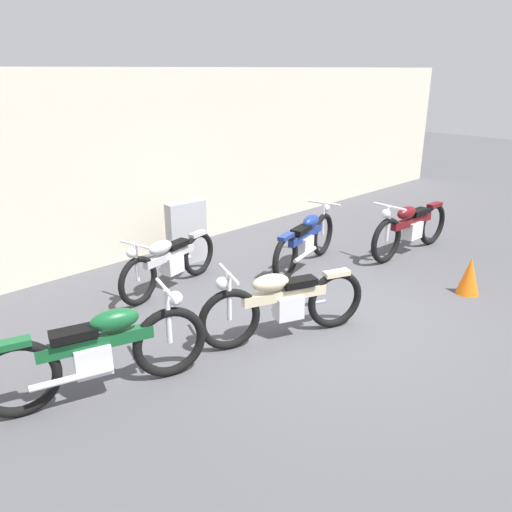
{
  "coord_description": "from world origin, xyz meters",
  "views": [
    {
      "loc": [
        -4.78,
        -3.6,
        3.05
      ],
      "look_at": [
        -0.1,
        1.25,
        0.55
      ],
      "focal_mm": 35.46,
      "sensor_mm": 36.0,
      "label": 1
    }
  ],
  "objects_px": {
    "motorcycle_silver": "(169,262)",
    "motorcycle_blue": "(306,240)",
    "stone_marker": "(187,233)",
    "traffic_cone": "(469,276)",
    "motorcycle_cream": "(283,303)",
    "motorcycle_maroon": "(410,227)",
    "helmet": "(301,233)",
    "motorcycle_green": "(99,351)"
  },
  "relations": [
    {
      "from": "stone_marker",
      "to": "motorcycle_silver",
      "type": "distance_m",
      "value": 1.1
    },
    {
      "from": "traffic_cone",
      "to": "motorcycle_green",
      "type": "height_order",
      "value": "motorcycle_green"
    },
    {
      "from": "motorcycle_cream",
      "to": "motorcycle_silver",
      "type": "height_order",
      "value": "motorcycle_cream"
    },
    {
      "from": "motorcycle_silver",
      "to": "motorcycle_blue",
      "type": "bearing_deg",
      "value": 146.53
    },
    {
      "from": "motorcycle_blue",
      "to": "motorcycle_maroon",
      "type": "bearing_deg",
      "value": -39.86
    },
    {
      "from": "helmet",
      "to": "motorcycle_maroon",
      "type": "xyz_separation_m",
      "value": [
        0.79,
        -1.81,
        0.35
      ]
    },
    {
      "from": "motorcycle_blue",
      "to": "motorcycle_green",
      "type": "bearing_deg",
      "value": 177.06
    },
    {
      "from": "helmet",
      "to": "stone_marker",
      "type": "bearing_deg",
      "value": 167.31
    },
    {
      "from": "stone_marker",
      "to": "motorcycle_cream",
      "type": "height_order",
      "value": "stone_marker"
    },
    {
      "from": "stone_marker",
      "to": "motorcycle_maroon",
      "type": "relative_size",
      "value": 0.47
    },
    {
      "from": "stone_marker",
      "to": "helmet",
      "type": "xyz_separation_m",
      "value": [
        2.28,
        -0.51,
        -0.4
      ]
    },
    {
      "from": "traffic_cone",
      "to": "motorcycle_blue",
      "type": "bearing_deg",
      "value": 110.8
    },
    {
      "from": "motorcycle_blue",
      "to": "motorcycle_green",
      "type": "height_order",
      "value": "motorcycle_green"
    },
    {
      "from": "traffic_cone",
      "to": "motorcycle_blue",
      "type": "height_order",
      "value": "motorcycle_blue"
    },
    {
      "from": "motorcycle_blue",
      "to": "motorcycle_silver",
      "type": "relative_size",
      "value": 1.05
    },
    {
      "from": "motorcycle_cream",
      "to": "motorcycle_silver",
      "type": "bearing_deg",
      "value": -64.77
    },
    {
      "from": "traffic_cone",
      "to": "motorcycle_silver",
      "type": "height_order",
      "value": "motorcycle_silver"
    },
    {
      "from": "motorcycle_cream",
      "to": "motorcycle_blue",
      "type": "bearing_deg",
      "value": -124.3
    },
    {
      "from": "motorcycle_green",
      "to": "traffic_cone",
      "type": "bearing_deg",
      "value": 0.28
    },
    {
      "from": "motorcycle_blue",
      "to": "motorcycle_green",
      "type": "distance_m",
      "value": 4.17
    },
    {
      "from": "stone_marker",
      "to": "motorcycle_blue",
      "type": "distance_m",
      "value": 1.96
    },
    {
      "from": "stone_marker",
      "to": "helmet",
      "type": "relative_size",
      "value": 4.21
    },
    {
      "from": "motorcycle_silver",
      "to": "stone_marker",
      "type": "bearing_deg",
      "value": -153.05
    },
    {
      "from": "stone_marker",
      "to": "motorcycle_maroon",
      "type": "bearing_deg",
      "value": -37.14
    },
    {
      "from": "helmet",
      "to": "motorcycle_blue",
      "type": "xyz_separation_m",
      "value": [
        -1.0,
        -0.98,
        0.33
      ]
    },
    {
      "from": "motorcycle_blue",
      "to": "motorcycle_maroon",
      "type": "relative_size",
      "value": 0.93
    },
    {
      "from": "stone_marker",
      "to": "motorcycle_maroon",
      "type": "height_order",
      "value": "stone_marker"
    },
    {
      "from": "stone_marker",
      "to": "traffic_cone",
      "type": "distance_m",
      "value": 4.39
    },
    {
      "from": "motorcycle_blue",
      "to": "motorcycle_cream",
      "type": "relative_size",
      "value": 1.02
    },
    {
      "from": "motorcycle_cream",
      "to": "helmet",
      "type": "bearing_deg",
      "value": -120.59
    },
    {
      "from": "stone_marker",
      "to": "motorcycle_green",
      "type": "xyz_separation_m",
      "value": [
        -2.81,
        -2.37,
        -0.04
      ]
    },
    {
      "from": "motorcycle_silver",
      "to": "motorcycle_maroon",
      "type": "bearing_deg",
      "value": 144.58
    },
    {
      "from": "stone_marker",
      "to": "traffic_cone",
      "type": "xyz_separation_m",
      "value": [
        2.15,
        -3.81,
        -0.24
      ]
    },
    {
      "from": "motorcycle_blue",
      "to": "motorcycle_silver",
      "type": "height_order",
      "value": "motorcycle_blue"
    },
    {
      "from": "stone_marker",
      "to": "helmet",
      "type": "bearing_deg",
      "value": -12.69
    },
    {
      "from": "traffic_cone",
      "to": "motorcycle_cream",
      "type": "bearing_deg",
      "value": 161.0
    },
    {
      "from": "helmet",
      "to": "traffic_cone",
      "type": "bearing_deg",
      "value": -92.14
    },
    {
      "from": "motorcycle_silver",
      "to": "motorcycle_maroon",
      "type": "xyz_separation_m",
      "value": [
        3.9,
        -1.62,
        0.05
      ]
    },
    {
      "from": "stone_marker",
      "to": "motorcycle_silver",
      "type": "height_order",
      "value": "stone_marker"
    },
    {
      "from": "helmet",
      "to": "motorcycle_cream",
      "type": "height_order",
      "value": "motorcycle_cream"
    },
    {
      "from": "motorcycle_maroon",
      "to": "stone_marker",
      "type": "bearing_deg",
      "value": -34.65
    },
    {
      "from": "motorcycle_blue",
      "to": "stone_marker",
      "type": "bearing_deg",
      "value": 115.35
    }
  ]
}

